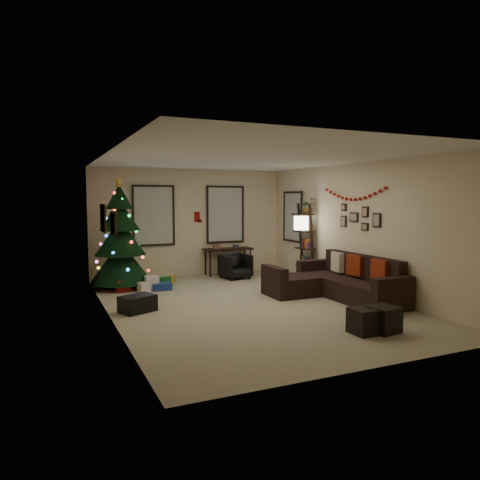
{
  "coord_description": "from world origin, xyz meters",
  "views": [
    {
      "loc": [
        -3.51,
        -7.51,
        1.97
      ],
      "look_at": [
        0.1,
        0.6,
        1.15
      ],
      "focal_mm": 33.73,
      "sensor_mm": 36.0,
      "label": 1
    }
  ],
  "objects_px": {
    "desk": "(228,251)",
    "bookshelf": "(306,243)",
    "christmas_tree": "(120,241)",
    "sofa": "(336,284)",
    "desk_chair": "(235,266)"
  },
  "relations": [
    {
      "from": "desk",
      "to": "bookshelf",
      "type": "bearing_deg",
      "value": -48.46
    },
    {
      "from": "christmas_tree",
      "to": "bookshelf",
      "type": "height_order",
      "value": "christmas_tree"
    },
    {
      "from": "sofa",
      "to": "bookshelf",
      "type": "relative_size",
      "value": 1.42
    },
    {
      "from": "desk",
      "to": "desk_chair",
      "type": "xyz_separation_m",
      "value": [
        -0.07,
        -0.65,
        -0.3
      ]
    },
    {
      "from": "christmas_tree",
      "to": "sofa",
      "type": "relative_size",
      "value": 0.94
    },
    {
      "from": "desk",
      "to": "sofa",
      "type": "bearing_deg",
      "value": -74.81
    },
    {
      "from": "christmas_tree",
      "to": "desk",
      "type": "bearing_deg",
      "value": 13.27
    },
    {
      "from": "christmas_tree",
      "to": "sofa",
      "type": "distance_m",
      "value": 4.72
    },
    {
      "from": "christmas_tree",
      "to": "desk_chair",
      "type": "height_order",
      "value": "christmas_tree"
    },
    {
      "from": "christmas_tree",
      "to": "bookshelf",
      "type": "bearing_deg",
      "value": -11.86
    },
    {
      "from": "sofa",
      "to": "desk_chair",
      "type": "relative_size",
      "value": 4.28
    },
    {
      "from": "bookshelf",
      "to": "desk_chair",
      "type": "bearing_deg",
      "value": 148.03
    },
    {
      "from": "desk",
      "to": "desk_chair",
      "type": "height_order",
      "value": "desk"
    },
    {
      "from": "desk_chair",
      "to": "bookshelf",
      "type": "distance_m",
      "value": 1.8
    },
    {
      "from": "desk",
      "to": "bookshelf",
      "type": "height_order",
      "value": "bookshelf"
    }
  ]
}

